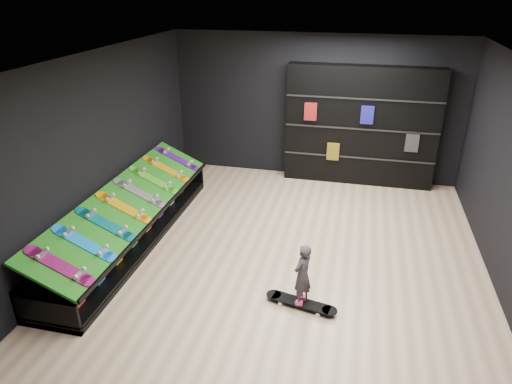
% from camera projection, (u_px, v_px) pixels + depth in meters
% --- Properties ---
extents(floor, '(6.00, 7.00, 0.01)m').
position_uv_depth(floor, '(284.00, 259.00, 7.08)').
color(floor, beige).
rests_on(floor, ground).
extents(ceiling, '(6.00, 7.00, 0.01)m').
position_uv_depth(ceiling, '(291.00, 60.00, 5.81)').
color(ceiling, white).
rests_on(ceiling, ground).
extents(wall_back, '(6.00, 0.02, 3.00)m').
position_uv_depth(wall_back, '(315.00, 108.00, 9.53)').
color(wall_back, black).
rests_on(wall_back, ground).
extents(wall_front, '(6.00, 0.02, 3.00)m').
position_uv_depth(wall_front, '(208.00, 343.00, 3.36)').
color(wall_front, black).
rests_on(wall_front, ground).
extents(wall_left, '(0.02, 7.00, 3.00)m').
position_uv_depth(wall_left, '(96.00, 153.00, 7.06)').
color(wall_left, black).
rests_on(wall_left, ground).
extents(display_rack, '(0.90, 4.50, 0.50)m').
position_uv_depth(display_rack, '(132.00, 226.00, 7.50)').
color(display_rack, black).
rests_on(display_rack, ground).
extents(turf_ramp, '(0.92, 4.50, 0.46)m').
position_uv_depth(turf_ramp, '(132.00, 201.00, 7.29)').
color(turf_ramp, '#176610').
rests_on(turf_ramp, display_rack).
extents(back_shelving, '(3.04, 0.35, 2.43)m').
position_uv_depth(back_shelving, '(361.00, 126.00, 9.30)').
color(back_shelving, black).
rests_on(back_shelving, ground).
extents(floor_skateboard, '(1.00, 0.41, 0.09)m').
position_uv_depth(floor_skateboard, '(301.00, 304.00, 6.01)').
color(floor_skateboard, black).
rests_on(floor_skateboard, ground).
extents(child, '(0.21, 0.24, 0.52)m').
position_uv_depth(child, '(302.00, 286.00, 5.88)').
color(child, black).
rests_on(child, floor_skateboard).
extents(display_board_0, '(0.93, 0.22, 0.50)m').
position_uv_depth(display_board_0, '(60.00, 266.00, 5.60)').
color(display_board_0, '#E5198C').
rests_on(display_board_0, turf_ramp).
extents(display_board_1, '(0.93, 0.22, 0.50)m').
position_uv_depth(display_board_1, '(85.00, 243.00, 6.08)').
color(display_board_1, blue).
rests_on(display_board_1, turf_ramp).
extents(display_board_2, '(0.93, 0.22, 0.50)m').
position_uv_depth(display_board_2, '(106.00, 224.00, 6.56)').
color(display_board_2, '#0C8C99').
rests_on(display_board_2, turf_ramp).
extents(display_board_3, '(0.93, 0.22, 0.50)m').
position_uv_depth(display_board_3, '(124.00, 207.00, 7.04)').
color(display_board_3, yellow).
rests_on(display_board_3, turf_ramp).
extents(display_board_4, '(0.93, 0.22, 0.50)m').
position_uv_depth(display_board_4, '(140.00, 193.00, 7.52)').
color(display_board_4, black).
rests_on(display_board_4, turf_ramp).
extents(display_board_5, '(0.93, 0.22, 0.50)m').
position_uv_depth(display_board_5, '(154.00, 180.00, 8.00)').
color(display_board_5, green).
rests_on(display_board_5, turf_ramp).
extents(display_board_6, '(0.93, 0.22, 0.50)m').
position_uv_depth(display_board_6, '(166.00, 169.00, 8.48)').
color(display_board_6, orange).
rests_on(display_board_6, turf_ramp).
extents(display_board_7, '(0.93, 0.22, 0.50)m').
position_uv_depth(display_board_7, '(177.00, 159.00, 8.96)').
color(display_board_7, purple).
rests_on(display_board_7, turf_ramp).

